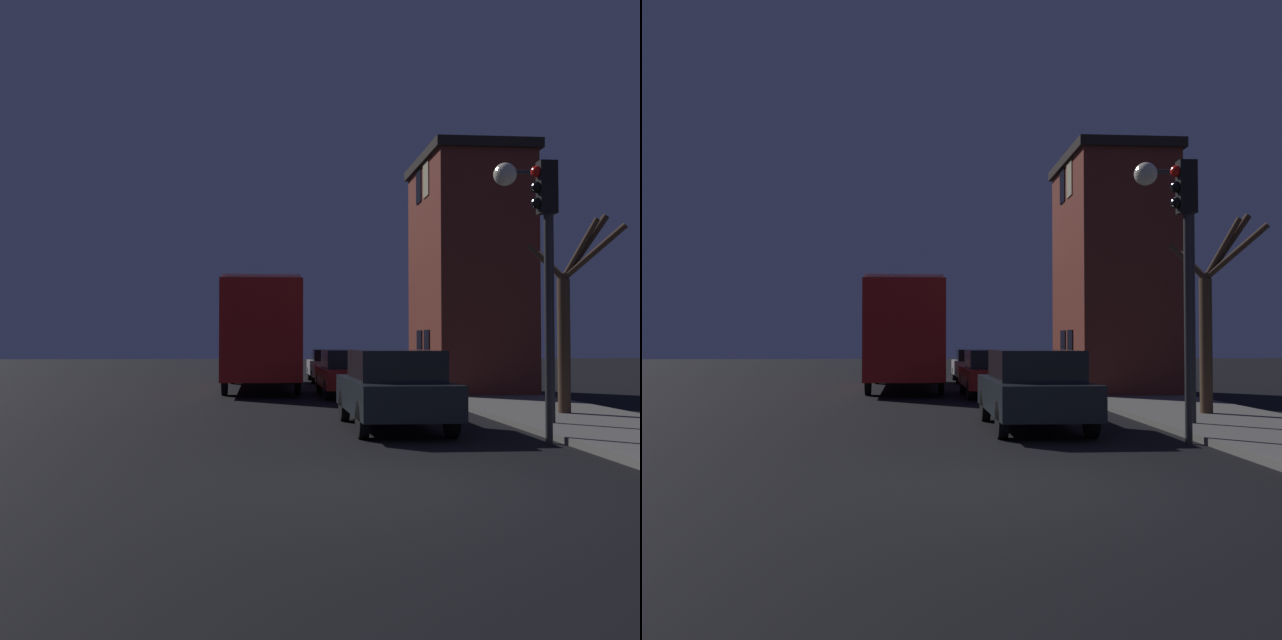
% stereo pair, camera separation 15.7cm
% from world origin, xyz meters
% --- Properties ---
extents(ground_plane, '(120.00, 120.00, 0.00)m').
position_xyz_m(ground_plane, '(0.00, 0.00, 0.00)').
color(ground_plane, black).
extents(brick_building, '(3.24, 4.86, 7.65)m').
position_xyz_m(brick_building, '(5.23, 14.26, 3.97)').
color(brick_building, brown).
rests_on(brick_building, sidewalk).
extents(streetlamp, '(1.20, 0.45, 5.10)m').
position_xyz_m(streetlamp, '(3.71, 5.07, 3.83)').
color(streetlamp, '#28282B').
rests_on(streetlamp, sidewalk).
extents(traffic_light, '(0.43, 0.24, 4.78)m').
position_xyz_m(traffic_light, '(3.29, 3.19, 3.41)').
color(traffic_light, '#28282B').
rests_on(traffic_light, ground).
extents(bare_tree, '(1.89, 1.90, 4.44)m').
position_xyz_m(bare_tree, '(5.32, 6.93, 2.39)').
color(bare_tree, '#473323').
rests_on(bare_tree, sidewalk).
extents(bus, '(2.50, 9.40, 3.73)m').
position_xyz_m(bus, '(-1.52, 17.34, 2.21)').
color(bus, red).
rests_on(bus, ground).
extents(car_near_lane, '(1.78, 4.29, 1.55)m').
position_xyz_m(car_near_lane, '(1.07, 5.36, 0.81)').
color(car_near_lane, black).
rests_on(car_near_lane, ground).
extents(car_mid_lane, '(1.79, 4.54, 1.45)m').
position_xyz_m(car_mid_lane, '(1.21, 13.65, 0.76)').
color(car_mid_lane, '#B21E19').
rests_on(car_mid_lane, ground).
extents(car_far_lane, '(1.85, 3.81, 1.37)m').
position_xyz_m(car_far_lane, '(1.44, 21.39, 0.72)').
color(car_far_lane, '#B7BABF').
rests_on(car_far_lane, ground).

